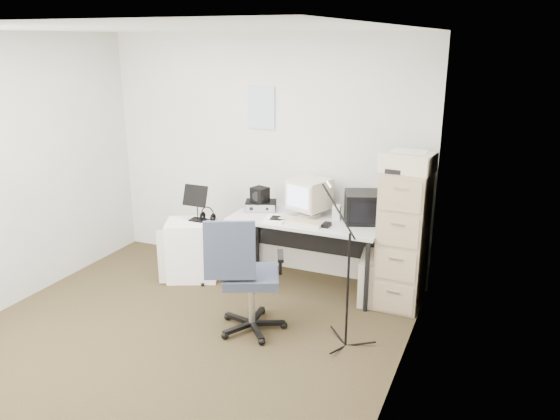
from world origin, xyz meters
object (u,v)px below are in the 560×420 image
at_px(office_chair, 251,275).
at_px(side_cart, 192,250).
at_px(desk, 307,252).
at_px(filing_cabinet, 403,238).

relative_size(office_chair, side_cart, 1.66).
xyz_separation_m(desk, side_cart, (-1.17, -0.29, -0.05)).
height_order(desk, office_chair, office_chair).
relative_size(desk, office_chair, 1.45).
distance_m(desk, office_chair, 1.04).
height_order(filing_cabinet, side_cart, filing_cabinet).
bearing_deg(side_cart, filing_cabinet, -16.24).
relative_size(filing_cabinet, office_chair, 1.25).
bearing_deg(office_chair, desk, 58.41).
bearing_deg(desk, office_chair, -96.98).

